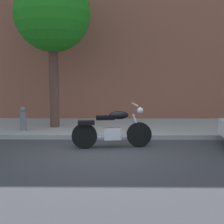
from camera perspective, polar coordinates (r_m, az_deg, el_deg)
name	(u,v)px	position (r m, az deg, el deg)	size (l,w,h in m)	color
ground_plane	(102,153)	(8.00, -1.76, -7.37)	(60.00, 60.00, 0.00)	#38383D
sidewalk	(106,127)	(11.12, -1.07, -2.80)	(24.71, 3.36, 0.14)	#9B9B9B
building_facade	(107,7)	(13.12, -0.86, 18.47)	(24.71, 0.50, 9.11)	brown
motorcycle	(112,130)	(8.43, -0.01, -3.19)	(2.14, 0.70, 1.17)	black
street_tree	(52,15)	(11.05, -10.69, 16.84)	(2.53, 2.53, 5.18)	brown
fire_hydrant	(23,121)	(10.57, -15.71, -1.49)	(0.20, 0.20, 0.91)	slate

